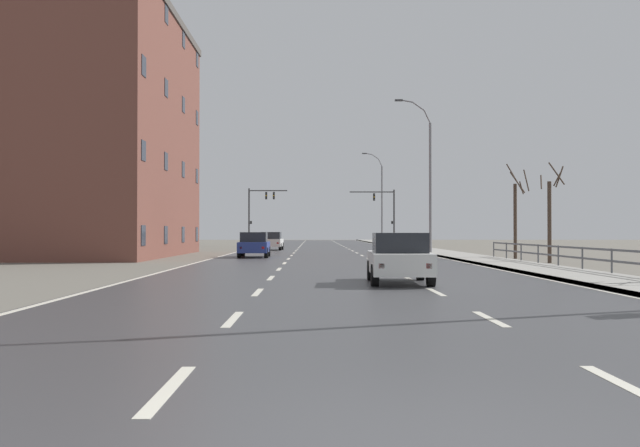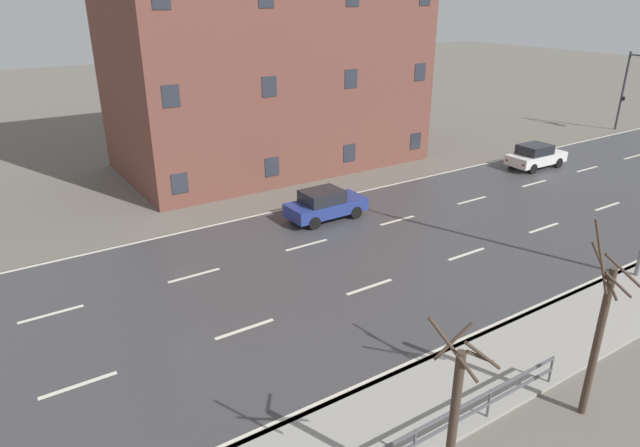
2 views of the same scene
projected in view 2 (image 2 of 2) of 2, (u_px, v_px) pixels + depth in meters
name	position (u px, v px, depth m)	size (l,w,h in m)	color
ground_plane	(540.00, 204.00, 30.46)	(160.00, 160.00, 0.12)	#666056
traffic_signal_left	(637.00, 79.00, 44.53)	(4.24, 0.36, 6.32)	#38383A
car_far_left	(325.00, 204.00, 28.02)	(1.88, 4.12, 1.57)	navy
car_distant	(536.00, 156.00, 36.32)	(1.91, 4.14, 1.57)	silver
brick_building	(267.00, 37.00, 34.84)	(10.64, 19.31, 16.14)	brown
bare_tree_mid	(454.00, 425.00, 11.52)	(1.23, 1.29, 5.10)	#423328
bare_tree_far	(599.00, 335.00, 14.27)	(1.51, 1.20, 5.61)	#423328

